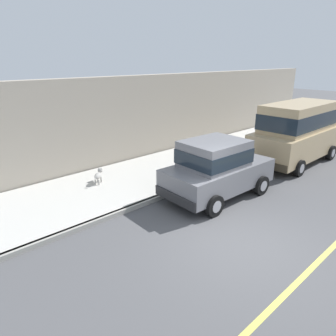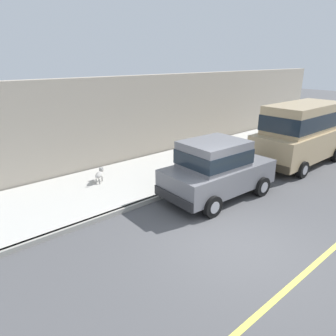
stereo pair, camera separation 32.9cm
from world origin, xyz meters
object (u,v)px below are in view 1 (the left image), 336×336
Objects in this scene: dog_grey at (98,175)px; fire_hydrant at (179,172)px; car_grey_hatchback at (217,168)px; car_tan_van at (297,130)px.

fire_hydrant is (1.77, 2.16, 0.05)m from dog_grey.
dog_grey is 0.82× the size of fire_hydrant.
car_grey_hatchback reaches higher than fire_hydrant.
fire_hydrant reaches higher than dog_grey.
car_tan_van is 8.35m from dog_grey.
fire_hydrant is at bearing -105.77° from car_tan_van.
car_tan_van is at bearing 89.60° from car_grey_hatchback.
car_tan_van is at bearing 74.23° from fire_hydrant.
car_tan_van is 8.29× the size of dog_grey.
dog_grey is (-3.31, -7.61, -0.97)m from car_tan_van.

